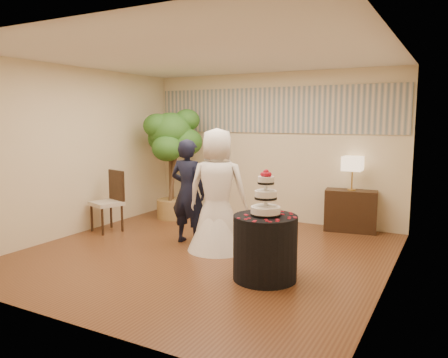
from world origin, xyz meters
The scene contains 15 objects.
floor centered at (0.00, 0.00, 0.00)m, with size 5.00×5.00×0.00m, color brown.
ceiling centered at (0.00, 0.00, 2.80)m, with size 5.00×5.00×0.00m, color white.
wall_back centered at (0.00, 2.50, 1.40)m, with size 5.00×0.06×2.80m, color beige.
wall_front centered at (0.00, -2.50, 1.40)m, with size 5.00×0.06×2.80m, color beige.
wall_left centered at (-2.50, 0.00, 1.40)m, with size 0.06×5.00×2.80m, color beige.
wall_right centered at (2.50, 0.00, 1.40)m, with size 0.06×5.00×2.80m, color beige.
mural_border centered at (0.00, 2.48, 2.10)m, with size 4.90×0.02×0.85m, color #A4A294.
groom centered at (-0.52, 0.36, 0.82)m, with size 0.60×0.39×1.63m, color black.
bride centered at (0.07, 0.25, 0.91)m, with size 0.90×0.90×1.81m, color white.
cake_table centered at (1.17, -0.53, 0.39)m, with size 0.78×0.78×0.79m, color black.
wedding_cake centered at (1.17, -0.53, 1.07)m, with size 0.36×0.36×0.56m, color white, non-canonical shape.
console centered at (1.57, 2.30, 0.36)m, with size 0.87×0.39×0.72m, color black.
table_lamp centered at (1.57, 2.30, 1.01)m, with size 0.32×0.32×0.58m, color #CBAD86, non-canonical shape.
ficus_tree centered at (-1.74, 1.64, 1.09)m, with size 1.04×1.04×2.17m, color #2E631F, non-canonical shape.
side_chair centered at (-2.14, 0.27, 0.53)m, with size 0.48×0.50×1.05m, color black, non-canonical shape.
Camera 1 is at (3.16, -5.26, 1.94)m, focal length 35.00 mm.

